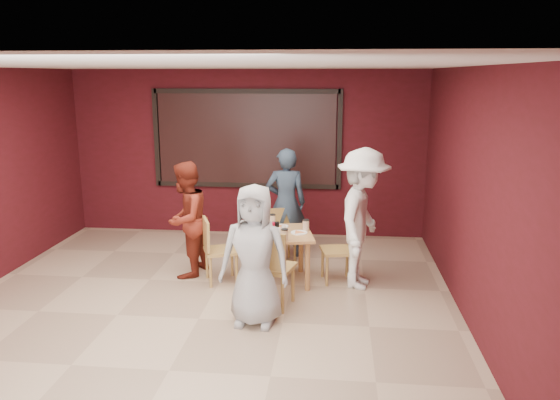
# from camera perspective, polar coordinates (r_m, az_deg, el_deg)

# --- Properties ---
(floor) EXTENTS (7.00, 7.00, 0.00)m
(floor) POSITION_cam_1_polar(r_m,az_deg,el_deg) (6.41, -8.50, -12.17)
(floor) COLOR tan
(floor) RESTS_ON ground
(window_blinds) EXTENTS (3.00, 0.02, 1.50)m
(window_blinds) POSITION_cam_1_polar(r_m,az_deg,el_deg) (9.24, -3.53, 6.38)
(window_blinds) COLOR black
(dining_table) EXTENTS (1.01, 1.01, 0.84)m
(dining_table) POSITION_cam_1_polar(r_m,az_deg,el_deg) (7.20, -0.20, -3.98)
(dining_table) COLOR #B7834B
(dining_table) RESTS_ON floor
(chair_front) EXTENTS (0.57, 0.57, 0.97)m
(chair_front) POSITION_cam_1_polar(r_m,az_deg,el_deg) (6.41, -1.01, -6.72)
(chair_front) COLOR #A67F40
(chair_front) RESTS_ON floor
(chair_back) EXTENTS (0.49, 0.49, 0.78)m
(chair_back) POSITION_cam_1_polar(r_m,az_deg,el_deg) (8.06, 0.07, -3.37)
(chair_back) COLOR #A67F40
(chair_back) RESTS_ON floor
(chair_left) EXTENTS (0.55, 0.55, 0.88)m
(chair_left) POSITION_cam_1_polar(r_m,az_deg,el_deg) (7.26, -6.76, -4.86)
(chair_left) COLOR #A67F40
(chair_left) RESTS_ON floor
(chair_right) EXTENTS (0.49, 0.49, 0.87)m
(chair_right) POSITION_cam_1_polar(r_m,az_deg,el_deg) (7.30, 6.62, -4.79)
(chair_right) COLOR #A67F40
(chair_right) RESTS_ON floor
(diner_front) EXTENTS (0.81, 0.57, 1.58)m
(diner_front) POSITION_cam_1_polar(r_m,az_deg,el_deg) (5.96, -2.67, -5.82)
(diner_front) COLOR #A5A5A5
(diner_front) RESTS_ON floor
(diner_back) EXTENTS (0.65, 0.47, 1.65)m
(diner_back) POSITION_cam_1_polar(r_m,az_deg,el_deg) (8.20, 0.62, -0.29)
(diner_back) COLOR #2E3E51
(diner_back) RESTS_ON floor
(diner_left) EXTENTS (0.74, 0.87, 1.58)m
(diner_left) POSITION_cam_1_polar(r_m,az_deg,el_deg) (7.51, -9.81, -2.02)
(diner_left) COLOR maroon
(diner_left) RESTS_ON floor
(diner_right) EXTENTS (0.92, 1.30, 1.82)m
(diner_right) POSITION_cam_1_polar(r_m,az_deg,el_deg) (7.05, 8.61, -1.95)
(diner_right) COLOR white
(diner_right) RESTS_ON floor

